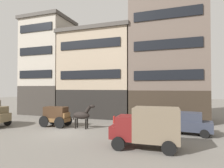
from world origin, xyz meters
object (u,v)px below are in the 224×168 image
at_px(cargo_wagon, 56,115).
at_px(fire_hydrant_curbside, 114,119).
at_px(sedan_dark, 189,123).
at_px(delivery_truck_near, 147,126).
at_px(draft_horse, 82,115).
at_px(pedestrian_officer, 160,118).

xyz_separation_m(cargo_wagon, fire_hydrant_curbside, (4.99, 3.50, -0.72)).
height_order(sedan_dark, fire_hydrant_curbside, sedan_dark).
bearing_deg(delivery_truck_near, draft_horse, 149.58).
bearing_deg(cargo_wagon, sedan_dark, 4.16).
xyz_separation_m(draft_horse, sedan_dark, (9.50, 0.91, -0.36)).
xyz_separation_m(delivery_truck_near, fire_hydrant_curbside, (-4.70, 7.46, -1.00)).
height_order(draft_horse, delivery_truck_near, delivery_truck_near).
distance_m(pedestrian_officer, fire_hydrant_curbside, 5.02).
bearing_deg(draft_horse, delivery_truck_near, -30.42).
bearing_deg(delivery_truck_near, pedestrian_officer, 87.97).
distance_m(draft_horse, fire_hydrant_curbside, 4.14).
relative_size(cargo_wagon, fire_hydrant_curbside, 3.50).
relative_size(cargo_wagon, sedan_dark, 0.75).
xyz_separation_m(pedestrian_officer, fire_hydrant_curbside, (-4.93, 0.75, -0.55)).
xyz_separation_m(delivery_truck_near, sedan_dark, (2.76, 4.86, -0.51)).
bearing_deg(sedan_dark, pedestrian_officer, 143.83).
height_order(draft_horse, fire_hydrant_curbside, draft_horse).
distance_m(delivery_truck_near, fire_hydrant_curbside, 8.87).
bearing_deg(fire_hydrant_curbside, cargo_wagon, -144.96).
xyz_separation_m(cargo_wagon, pedestrian_officer, (9.93, 2.75, -0.17)).
bearing_deg(pedestrian_officer, delivery_truck_near, -92.03).
relative_size(draft_horse, pedestrian_officer, 1.31).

